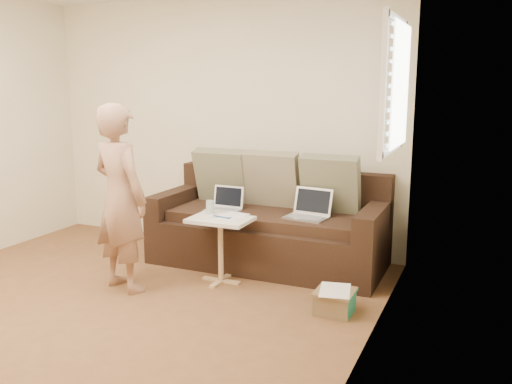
% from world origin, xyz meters
% --- Properties ---
extents(floor, '(4.50, 4.50, 0.00)m').
position_xyz_m(floor, '(0.00, 0.00, 0.00)').
color(floor, brown).
rests_on(floor, ground).
extents(wall_back, '(4.00, 0.00, 4.00)m').
position_xyz_m(wall_back, '(0.00, 2.25, 1.30)').
color(wall_back, beige).
rests_on(wall_back, ground).
extents(wall_right, '(0.00, 4.50, 4.50)m').
position_xyz_m(wall_right, '(2.00, 0.00, 1.30)').
color(wall_right, beige).
rests_on(wall_right, ground).
extents(window_blinds, '(0.12, 0.88, 1.08)m').
position_xyz_m(window_blinds, '(1.95, 1.50, 1.70)').
color(window_blinds, white).
rests_on(window_blinds, wall_right).
extents(sofa, '(2.20, 0.95, 0.85)m').
position_xyz_m(sofa, '(0.76, 1.77, 0.42)').
color(sofa, black).
rests_on(sofa, ground).
extents(pillow_left, '(0.55, 0.29, 0.57)m').
position_xyz_m(pillow_left, '(0.16, 1.99, 0.79)').
color(pillow_left, '#65664B').
rests_on(pillow_left, sofa).
extents(pillow_mid, '(0.55, 0.27, 0.57)m').
position_xyz_m(pillow_mid, '(0.71, 2.00, 0.79)').
color(pillow_mid, '#787355').
rests_on(pillow_mid, sofa).
extents(pillow_right, '(0.55, 0.28, 0.57)m').
position_xyz_m(pillow_right, '(1.31, 1.97, 0.79)').
color(pillow_right, '#65664B').
rests_on(pillow_right, sofa).
extents(laptop_silver, '(0.40, 0.31, 0.25)m').
position_xyz_m(laptop_silver, '(1.18, 1.65, 0.52)').
color(laptop_silver, '#B7BABC').
rests_on(laptop_silver, sofa).
extents(laptop_white, '(0.32, 0.23, 0.23)m').
position_xyz_m(laptop_white, '(0.36, 1.62, 0.52)').
color(laptop_white, white).
rests_on(laptop_white, sofa).
extents(person, '(0.66, 0.53, 1.57)m').
position_xyz_m(person, '(-0.12, 0.69, 0.79)').
color(person, '#996753').
rests_on(person, ground).
extents(side_table, '(0.53, 0.37, 0.58)m').
position_xyz_m(side_table, '(0.57, 1.15, 0.29)').
color(side_table, silver).
rests_on(side_table, ground).
extents(drinking_glass, '(0.07, 0.07, 0.12)m').
position_xyz_m(drinking_glass, '(0.42, 1.25, 0.64)').
color(drinking_glass, silver).
rests_on(drinking_glass, side_table).
extents(scissors, '(0.20, 0.14, 0.02)m').
position_xyz_m(scissors, '(0.59, 1.15, 0.59)').
color(scissors, silver).
rests_on(scissors, side_table).
extents(paper_on_table, '(0.25, 0.33, 0.00)m').
position_xyz_m(paper_on_table, '(0.63, 1.24, 0.58)').
color(paper_on_table, white).
rests_on(paper_on_table, side_table).
extents(striped_box, '(0.29, 0.29, 0.18)m').
position_xyz_m(striped_box, '(1.67, 0.90, 0.09)').
color(striped_box, '#C33E1D').
rests_on(striped_box, ground).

